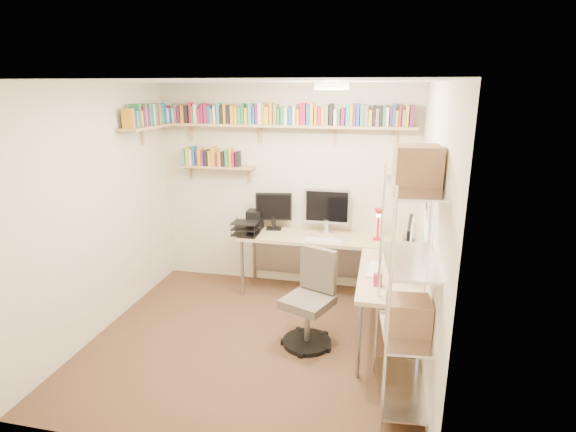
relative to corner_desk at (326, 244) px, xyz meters
name	(u,v)px	position (x,y,z in m)	size (l,w,h in m)	color
ground	(253,341)	(-0.59, -0.96, -0.74)	(3.20, 3.20, 0.00)	#422D1C
room_shell	(250,190)	(-0.59, -0.96, 0.81)	(3.24, 3.04, 2.52)	beige
wall_shelves	(248,125)	(-0.99, 0.33, 1.29)	(3.12, 1.09, 0.80)	tan
corner_desk	(326,244)	(0.00, 0.00, 0.00)	(2.15, 1.94, 1.29)	#D6BB8B
office_chair	(310,305)	(-0.03, -0.86, -0.34)	(0.55, 0.56, 0.96)	black
wire_rack	(411,256)	(0.83, -1.59, 0.52)	(0.47, 0.85, 2.06)	silver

